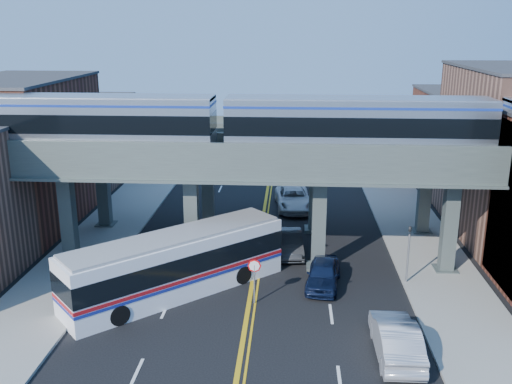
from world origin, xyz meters
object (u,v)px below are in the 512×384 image
traffic_signal (409,248)px  car_lane_d (295,186)px  transit_bus (176,265)px  stop_sign (254,274)px  car_lane_a (323,274)px  car_lane_b (290,243)px  car_lane_c (294,199)px  transit_train (357,124)px  car_parked_curb (396,339)px

traffic_signal → car_lane_d: 19.98m
transit_bus → stop_sign: bearing=-54.5°
transit_bus → car_lane_a: 8.64m
car_lane_b → car_lane_c: size_ratio=0.76×
transit_train → traffic_signal: 7.93m
transit_train → car_lane_a: (-1.83, -2.54, -8.52)m
transit_train → car_parked_curb: 13.00m
stop_sign → traffic_signal: traffic_signal is taller
stop_sign → car_lane_d: size_ratio=0.52×
car_lane_d → transit_bus: bearing=-109.9°
traffic_signal → car_lane_b: bearing=147.8°
car_lane_a → car_lane_d: 19.40m
traffic_signal → car_lane_b: 8.39m
car_lane_a → car_parked_curb: car_parked_curb is taller
traffic_signal → car_lane_c: traffic_signal is taller
transit_train → car_lane_b: 9.67m
transit_train → stop_sign: 10.73m
transit_bus → car_lane_a: transit_bus is taller
transit_train → traffic_signal: size_ratio=11.75×
stop_sign → car_lane_d: stop_sign is taller
car_lane_d → car_parked_curb: size_ratio=0.95×
transit_bus → car_lane_b: bearing=2.7°
car_lane_a → car_lane_d: size_ratio=0.90×
stop_sign → car_lane_a: size_ratio=0.57×
stop_sign → transit_bus: size_ratio=0.22×
transit_train → car_lane_a: size_ratio=10.49×
transit_train → car_lane_d: size_ratio=9.46×
car_lane_b → car_lane_d: 14.41m
stop_sign → car_lane_b: bearing=75.5°
transit_train → transit_bus: 13.37m
car_lane_a → car_parked_curb: size_ratio=0.86×
transit_bus → car_parked_curb: size_ratio=2.22×
car_lane_a → car_parked_curb: bearing=-59.7°
traffic_signal → car_lane_b: traffic_signal is taller
car_lane_b → car_lane_c: bearing=84.3°
stop_sign → car_parked_curb: stop_sign is taller
car_lane_b → car_lane_c: (0.24, 10.05, 0.09)m
stop_sign → car_lane_b: stop_sign is taller
car_lane_a → car_lane_b: bearing=120.0°
car_lane_d → car_lane_a: bearing=-87.0°
transit_train → car_lane_c: bearing=106.2°
transit_bus → traffic_signal: bearing=-33.6°
car_parked_curb → stop_sign: bearing=-35.4°
transit_bus → car_lane_b: (6.46, 6.40, -1.00)m
transit_train → car_lane_a: 9.08m
transit_bus → car_parked_curb: 12.90m
transit_bus → car_lane_b: size_ratio=2.56×
transit_train → car_lane_c: size_ratio=7.85×
stop_sign → car_lane_c: (2.15, 17.44, -0.91)m
car_parked_curb → transit_bus: bearing=-27.4°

